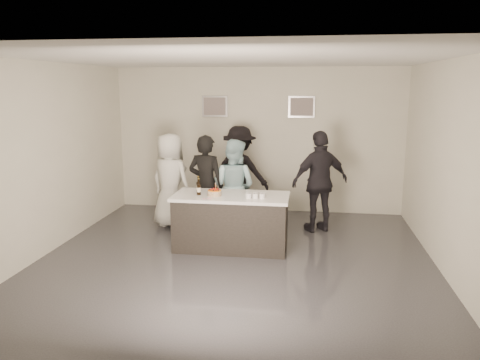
% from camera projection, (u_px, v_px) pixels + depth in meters
% --- Properties ---
extents(floor, '(6.00, 6.00, 0.00)m').
position_uv_depth(floor, '(235.00, 260.00, 7.19)').
color(floor, '#3D3D42').
rests_on(floor, ground).
extents(ceiling, '(6.00, 6.00, 0.00)m').
position_uv_depth(ceiling, '(235.00, 59.00, 6.59)').
color(ceiling, white).
extents(wall_back, '(6.00, 0.04, 3.00)m').
position_uv_depth(wall_back, '(258.00, 140.00, 9.80)').
color(wall_back, silver).
rests_on(wall_back, ground).
extents(wall_front, '(6.00, 0.04, 3.00)m').
position_uv_depth(wall_front, '(180.00, 221.00, 3.99)').
color(wall_front, silver).
rests_on(wall_front, ground).
extents(wall_left, '(0.04, 6.00, 3.00)m').
position_uv_depth(wall_left, '(46.00, 159.00, 7.33)').
color(wall_left, silver).
rests_on(wall_left, ground).
extents(wall_right, '(0.04, 6.00, 3.00)m').
position_uv_depth(wall_right, '(449.00, 169.00, 6.46)').
color(wall_right, silver).
rests_on(wall_right, ground).
extents(picture_left, '(0.54, 0.04, 0.44)m').
position_uv_depth(picture_left, '(215.00, 106.00, 9.76)').
color(picture_left, '#B2B2B7').
rests_on(picture_left, wall_back).
extents(picture_right, '(0.54, 0.04, 0.44)m').
position_uv_depth(picture_right, '(302.00, 107.00, 9.50)').
color(picture_right, '#B2B2B7').
rests_on(picture_right, wall_back).
extents(bar_counter, '(1.86, 0.86, 0.90)m').
position_uv_depth(bar_counter, '(231.00, 222.00, 7.61)').
color(bar_counter, white).
rests_on(bar_counter, ground).
extents(cake, '(0.22, 0.22, 0.08)m').
position_uv_depth(cake, '(215.00, 193.00, 7.47)').
color(cake, orange).
rests_on(cake, bar_counter).
extents(beer_bottle_a, '(0.07, 0.07, 0.26)m').
position_uv_depth(beer_bottle_a, '(198.00, 185.00, 7.68)').
color(beer_bottle_a, black).
rests_on(beer_bottle_a, bar_counter).
extents(beer_bottle_b, '(0.07, 0.07, 0.26)m').
position_uv_depth(beer_bottle_b, '(199.00, 187.00, 7.50)').
color(beer_bottle_b, black).
rests_on(beer_bottle_b, bar_counter).
extents(tumbler_cluster, '(0.30, 0.19, 0.08)m').
position_uv_depth(tumbler_cluster, '(256.00, 195.00, 7.34)').
color(tumbler_cluster, orange).
rests_on(tumbler_cluster, bar_counter).
extents(candles, '(0.24, 0.08, 0.01)m').
position_uv_depth(candles, '(205.00, 198.00, 7.27)').
color(candles, pink).
rests_on(candles, bar_counter).
extents(person_main_black, '(0.72, 0.54, 1.79)m').
position_uv_depth(person_main_black, '(206.00, 185.00, 8.30)').
color(person_main_black, black).
rests_on(person_main_black, ground).
extents(person_main_blue, '(1.00, 0.89, 1.70)m').
position_uv_depth(person_main_blue, '(234.00, 186.00, 8.37)').
color(person_main_blue, '#AAD6DF').
rests_on(person_main_blue, ground).
extents(person_guest_left, '(1.02, 0.87, 1.77)m').
position_uv_depth(person_guest_left, '(170.00, 181.00, 8.72)').
color(person_guest_left, silver).
rests_on(person_guest_left, ground).
extents(person_guest_right, '(1.17, 0.88, 1.84)m').
position_uv_depth(person_guest_right, '(320.00, 182.00, 8.45)').
color(person_guest_right, black).
rests_on(person_guest_right, ground).
extents(person_guest_back, '(1.30, 0.91, 1.84)m').
position_uv_depth(person_guest_back, '(239.00, 172.00, 9.37)').
color(person_guest_back, black).
rests_on(person_guest_back, ground).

